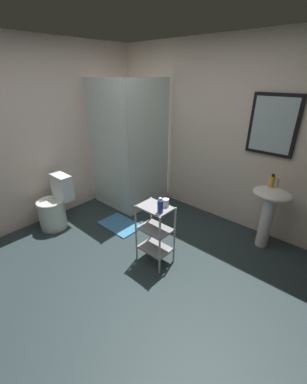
{
  "coord_description": "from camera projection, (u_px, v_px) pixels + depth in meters",
  "views": [
    {
      "loc": [
        1.65,
        -1.39,
        2.04
      ],
      "look_at": [
        -0.13,
        0.6,
        0.75
      ],
      "focal_mm": 23.02,
      "sensor_mm": 36.0,
      "label": 1
    }
  ],
  "objects": [
    {
      "name": "rinse_cup",
      "position": [
        166.0,
        203.0,
        2.66
      ],
      "size": [
        0.08,
        0.08,
        0.09
      ],
      "primitive_type": "cylinder",
      "color": "silver",
      "rests_on": "storage_cart"
    },
    {
      "name": "ground_plane",
      "position": [
        128.0,
        272.0,
        2.81
      ],
      "size": [
        4.2,
        4.2,
        0.02
      ],
      "primitive_type": "cube",
      "color": "#273437"
    },
    {
      "name": "storage_cart",
      "position": [
        155.0,
        230.0,
        2.8
      ],
      "size": [
        0.38,
        0.28,
        0.74
      ],
      "color": "silver",
      "rests_on": "ground_plane"
    },
    {
      "name": "sink_faucet",
      "position": [
        278.0,
        182.0,
        2.97
      ],
      "size": [
        0.03,
        0.03,
        0.1
      ],
      "primitive_type": "cylinder",
      "color": "silver",
      "rests_on": "pedestal_sink"
    },
    {
      "name": "pedestal_sink",
      "position": [
        269.0,
        206.0,
        3.01
      ],
      "size": [
        0.46,
        0.37,
        0.81
      ],
      "color": "white",
      "rests_on": "ground_plane"
    },
    {
      "name": "wall_back",
      "position": [
        220.0,
        135.0,
        3.5
      ],
      "size": [
        4.2,
        0.14,
        2.5
      ],
      "color": "beige",
      "rests_on": "ground_plane"
    },
    {
      "name": "toilet",
      "position": [
        55.0,
        207.0,
        3.54
      ],
      "size": [
        0.37,
        0.49,
        0.76
      ],
      "color": "white",
      "rests_on": "ground_plane"
    },
    {
      "name": "bath_mat",
      "position": [
        120.0,
        225.0,
        3.67
      ],
      "size": [
        0.6,
        0.4,
        0.02
      ],
      "primitive_type": "cube",
      "color": "teal",
      "rests_on": "ground_plane"
    },
    {
      "name": "shampoo_bottle_blue",
      "position": [
        160.0,
        206.0,
        2.53
      ],
      "size": [
        0.06,
        0.06,
        0.17
      ],
      "color": "#3653BD",
      "rests_on": "storage_cart"
    },
    {
      "name": "hand_soap_bottle",
      "position": [
        272.0,
        181.0,
        2.93
      ],
      "size": [
        0.06,
        0.06,
        0.16
      ],
      "color": "gold",
      "rests_on": "pedestal_sink"
    },
    {
      "name": "shower_stall",
      "position": [
        130.0,
        178.0,
        4.14
      ],
      "size": [
        0.92,
        0.92,
        2.0
      ],
      "color": "white",
      "rests_on": "ground_plane"
    },
    {
      "name": "wall_left",
      "position": [
        32.0,
        138.0,
        3.38
      ],
      "size": [
        0.1,
        4.2,
        2.5
      ],
      "primitive_type": "cube",
      "color": "beige",
      "rests_on": "ground_plane"
    }
  ]
}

